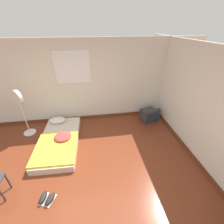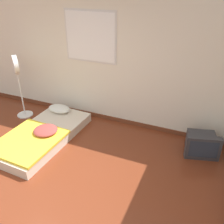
% 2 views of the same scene
% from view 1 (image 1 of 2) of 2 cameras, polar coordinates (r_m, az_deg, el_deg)
% --- Properties ---
extents(ground_plane, '(20.00, 20.00, 0.00)m').
position_cam_1_polar(ground_plane, '(3.55, -9.70, -25.68)').
color(ground_plane, maroon).
extents(wall_back, '(7.76, 0.08, 2.60)m').
position_cam_1_polar(wall_back, '(4.90, -11.34, 10.77)').
color(wall_back, silver).
rests_on(wall_back, ground_plane).
extents(wall_right, '(0.08, 7.62, 2.60)m').
position_cam_1_polar(wall_right, '(3.57, 36.95, -3.55)').
color(wall_right, silver).
rests_on(wall_right, ground_plane).
extents(mattress_bed, '(1.10, 2.08, 0.33)m').
position_cam_1_polar(mattress_bed, '(4.49, -19.47, -10.03)').
color(mattress_bed, beige).
rests_on(mattress_bed, ground_plane).
extents(crt_tv, '(0.63, 0.55, 0.45)m').
position_cam_1_polar(crt_tv, '(5.30, 14.01, -1.00)').
color(crt_tv, '#333338').
rests_on(crt_tv, ground_plane).
extents(sneaker_pair, '(0.34, 0.33, 0.10)m').
position_cam_1_polar(sneaker_pair, '(3.53, -23.58, -27.96)').
color(sneaker_pair, silver).
rests_on(sneaker_pair, ground_plane).
extents(standing_fan, '(0.36, 0.35, 1.41)m').
position_cam_1_polar(standing_fan, '(4.86, -31.60, 2.38)').
color(standing_fan, silver).
rests_on(standing_fan, ground_plane).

